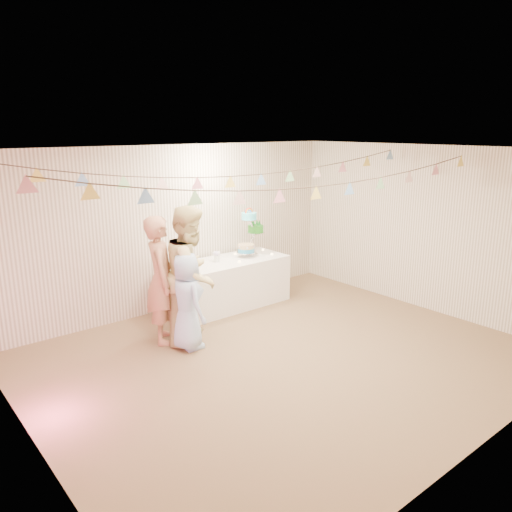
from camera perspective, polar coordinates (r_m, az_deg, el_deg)
floor at (r=6.51m, az=3.18°, el=-11.52°), size 6.00×6.00×0.00m
ceiling at (r=5.86m, az=3.54°, el=11.98°), size 6.00×6.00×0.00m
back_wall at (r=8.02m, az=-8.86°, el=3.17°), size 6.00×6.00×0.00m
front_wall at (r=4.64m, az=24.93°, el=-6.53°), size 6.00×6.00×0.00m
left_wall at (r=4.67m, az=-25.05°, el=-6.41°), size 5.00×5.00×0.00m
right_wall at (r=8.34m, az=18.70°, el=3.00°), size 5.00×5.00×0.00m
table at (r=8.14m, az=-3.39°, el=-3.16°), size 2.06×0.82×0.77m
cake_stand at (r=8.31m, az=-0.60°, el=2.51°), size 0.67×0.39×0.75m
cake_bottom at (r=8.24m, az=-1.15°, el=0.34°), size 0.31×0.31×0.15m
cake_middle at (r=8.50m, az=-0.04°, el=2.64°), size 0.27×0.27×0.22m
cake_top_tier at (r=8.20m, az=-0.80°, el=4.13°), size 0.25×0.25×0.19m
platter at (r=7.71m, az=-6.39°, el=-1.35°), size 0.34×0.34×0.02m
posy at (r=7.97m, az=-4.50°, el=-0.20°), size 0.15×0.15×0.17m
person_adult_a at (r=6.81m, az=-10.77°, el=-2.67°), size 0.66×0.76×1.74m
person_adult_b at (r=6.77m, az=-7.41°, el=-2.08°), size 1.15×1.13×1.88m
person_child at (r=6.60m, az=-7.88°, el=-5.16°), size 0.45×0.66×1.30m
bunting_back at (r=6.72m, az=-2.99°, el=10.18°), size 5.60×1.10×0.40m
bunting_front at (r=5.73m, az=4.87°, el=9.10°), size 5.60×0.90×0.36m
tealight_0 at (r=7.48m, az=-7.71°, el=-1.67°), size 0.04×0.04×0.03m
tealight_1 at (r=7.98m, az=-6.22°, el=-0.59°), size 0.04×0.04×0.03m
tealight_2 at (r=7.92m, az=-1.91°, el=-0.64°), size 0.04×0.04×0.03m
tealight_3 at (r=8.40m, az=-2.39°, el=0.25°), size 0.04×0.04×0.03m
tealight_4 at (r=8.39m, az=1.83°, el=0.24°), size 0.04×0.04×0.03m
tealight_5 at (r=8.68m, az=0.79°, el=0.73°), size 0.04×0.04×0.03m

